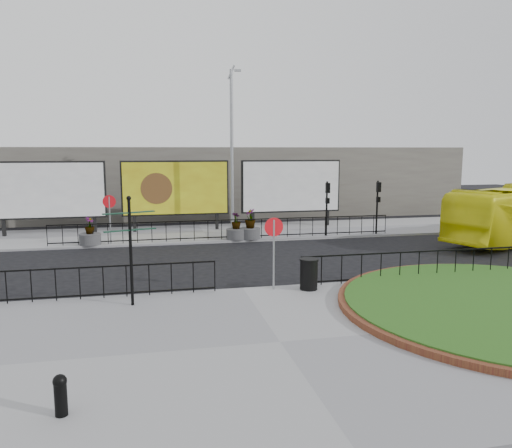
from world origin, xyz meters
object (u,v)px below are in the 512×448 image
object	(u,v)px
lamp_post	(232,150)
planter_b	(236,230)
billboard_mid	(176,188)
litter_bin	(309,274)
fingerpost_sign	(130,240)
planter_c	(250,228)
bollard	(60,393)
planter_a	(90,236)

from	to	relation	value
lamp_post	planter_b	size ratio (longest dim) A/B	6.43
billboard_mid	litter_bin	distance (m)	14.25
fingerpost_sign	billboard_mid	bearing A→B (deg)	67.78
billboard_mid	planter_c	world-z (taller)	billboard_mid
bollard	planter_a	distance (m)	16.95
lamp_post	fingerpost_sign	size ratio (longest dim) A/B	2.75
lamp_post	planter_a	bearing A→B (deg)	-167.96
litter_bin	planter_a	distance (m)	12.96
lamp_post	bollard	distance (m)	19.99
bollard	planter_b	xyz separation A→B (m)	(6.17, 16.91, 0.04)
fingerpost_sign	planter_a	size ratio (longest dim) A/B	2.41
lamp_post	litter_bin	world-z (taller)	lamp_post
bollard	litter_bin	xyz separation A→B (m)	(6.90, 6.85, 0.12)
bollard	planter_c	xyz separation A→B (m)	(6.93, 16.91, 0.14)
litter_bin	planter_b	distance (m)	10.09
fingerpost_sign	planter_c	world-z (taller)	fingerpost_sign
lamp_post	planter_b	xyz separation A→B (m)	(-0.07, -1.60, -4.24)
litter_bin	planter_c	distance (m)	10.06
fingerpost_sign	planter_c	size ratio (longest dim) A/B	2.09
planter_a	planter_c	world-z (taller)	planter_c
fingerpost_sign	planter_b	xyz separation A→B (m)	(5.09, 10.57, -1.56)
lamp_post	planter_a	size ratio (longest dim) A/B	6.63
bollard	planter_a	bearing A→B (deg)	94.28
lamp_post	planter_b	distance (m)	4.53
litter_bin	bollard	bearing A→B (deg)	-135.22
litter_bin	planter_b	bearing A→B (deg)	94.16
planter_b	planter_c	bearing A→B (deg)	0.00
planter_b	fingerpost_sign	bearing A→B (deg)	-115.74
billboard_mid	fingerpost_sign	size ratio (longest dim) A/B	1.84
fingerpost_sign	planter_b	distance (m)	11.84
fingerpost_sign	planter_a	bearing A→B (deg)	88.93
lamp_post	fingerpost_sign	xyz separation A→B (m)	(-5.16, -12.17, -2.68)
planter_b	litter_bin	bearing A→B (deg)	-85.84
litter_bin	planter_a	bearing A→B (deg)	129.07
planter_b	planter_c	xyz separation A→B (m)	(0.76, 0.00, 0.10)
planter_a	bollard	bearing A→B (deg)	-85.72
billboard_mid	planter_c	xyz separation A→B (m)	(3.70, -3.57, -1.92)
billboard_mid	lamp_post	bearing A→B (deg)	-33.25
fingerpost_sign	planter_c	distance (m)	12.17
fingerpost_sign	planter_b	size ratio (longest dim) A/B	2.34
litter_bin	planter_b	world-z (taller)	planter_b
bollard	planter_c	bearing A→B (deg)	67.71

